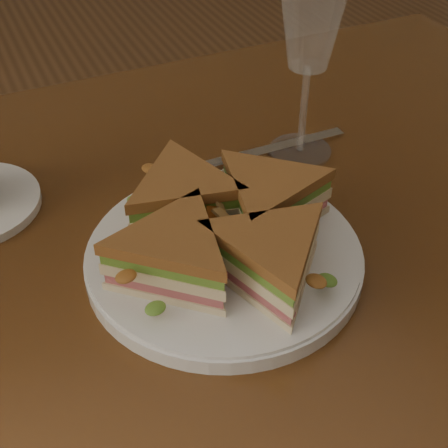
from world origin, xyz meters
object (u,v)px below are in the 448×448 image
Objects in this scene: table at (201,302)px; wine_glass at (312,19)px; sandwich_wedges at (224,228)px; spoon at (199,212)px; plate at (224,257)px; knife at (261,152)px.

table is 5.12× the size of wine_glass.
sandwich_wedges is 1.59× the size of spoon.
sandwich_wedges is (-0.00, 0.00, 0.04)m from plate.
table is 0.15m from sandwich_wedges.
plate is at bearing 0.00° from sandwich_wedges.
plate is 1.15× the size of wine_glass.
wine_glass is at bearing 40.18° from sandwich_wedges.
spoon reaches higher than table.
spoon is (0.01, 0.03, 0.10)m from table.
plate is at bearing -81.91° from table.
sandwich_wedges reaches higher than spoon.
spoon reaches higher than knife.
wine_glass is at bearing -20.23° from knife.
wine_glass reaches higher than table.
plate is at bearing -139.82° from wine_glass.
table is 0.11m from spoon.
table is 6.76× the size of spoon.
sandwich_wedges is 0.09m from spoon.
knife is at bearing 52.22° from sandwich_wedges.
wine_glass is at bearing 40.18° from plate.
sandwich_wedges is (0.01, -0.05, 0.14)m from table.
wine_glass is (0.17, 0.14, 0.16)m from plate.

